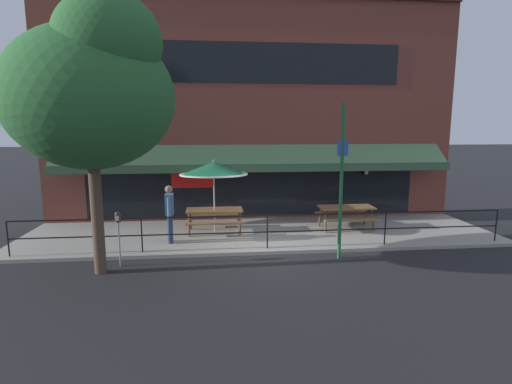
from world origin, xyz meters
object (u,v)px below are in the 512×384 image
patio_umbrella_left (214,169)px  street_sign_pole (341,180)px  picnic_table_left (215,214)px  picnic_table_centre (346,211)px  pedestrian_walking (170,211)px  parking_meter_near (118,222)px  street_tree_curbside (93,88)px

patio_umbrella_left → street_sign_pole: bearing=-37.1°
picnic_table_left → patio_umbrella_left: patio_umbrella_left is taller
picnic_table_centre → picnic_table_left: bearing=179.7°
picnic_table_left → pedestrian_walking: 1.69m
picnic_table_left → pedestrian_walking: (-1.31, -1.02, 0.35)m
patio_umbrella_left → street_sign_pole: street_sign_pole is taller
parking_meter_near → street_tree_curbside: bearing=-118.0°
patio_umbrella_left → street_sign_pole: size_ratio=0.58×
picnic_table_left → patio_umbrella_left: (-0.00, -0.12, 1.47)m
pedestrian_walking → street_tree_curbside: (-1.35, -2.14, 3.30)m
pedestrian_walking → picnic_table_left: bearing=37.8°
parking_meter_near → patio_umbrella_left: bearing=46.7°
patio_umbrella_left → parking_meter_near: (-2.39, -2.54, -1.03)m
picnic_table_left → picnic_table_centre: size_ratio=1.00×
picnic_table_left → street_sign_pole: street_sign_pole is taller
picnic_table_centre → parking_meter_near: bearing=-158.7°
picnic_table_left → street_tree_curbside: bearing=-130.1°
picnic_table_centre → parking_meter_near: (-6.77, -2.63, 0.44)m
pedestrian_walking → street_sign_pole: size_ratio=0.42×
pedestrian_walking → parking_meter_near: pedestrian_walking is taller
patio_umbrella_left → street_tree_curbside: (-2.66, -3.03, 2.18)m
patio_umbrella_left → parking_meter_near: 3.64m
street_tree_curbside → street_sign_pole: bearing=5.0°
picnic_table_left → picnic_table_centre: bearing=-0.3°
pedestrian_walking → parking_meter_near: (-1.08, -1.64, 0.09)m
street_sign_pole → picnic_table_left: bearing=141.6°
picnic_table_centre → patio_umbrella_left: bearing=-178.7°
street_sign_pole → parking_meter_near: bearing=-179.7°
picnic_table_centre → street_sign_pole: (-1.06, -2.61, 1.40)m
patio_umbrella_left → parking_meter_near: size_ratio=1.67×
picnic_table_left → street_sign_pole: (3.32, -2.63, 1.40)m
picnic_table_left → street_sign_pole: 4.46m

